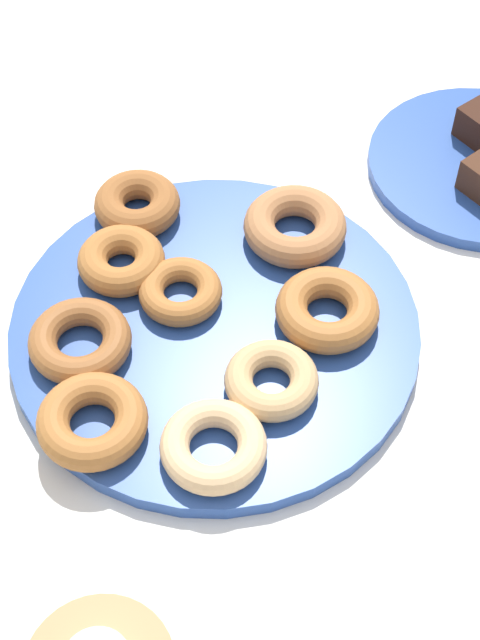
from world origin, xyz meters
name	(u,v)px	position (x,y,z in m)	size (l,w,h in m)	color
ground_plane	(215,334)	(0.00, 0.00, 0.00)	(2.40, 2.40, 0.00)	white
donut_plate	(215,329)	(0.00, 0.00, 0.01)	(0.36, 0.36, 0.02)	#284C9E
donut_0	(184,288)	(0.00, -0.04, 0.03)	(0.08, 0.08, 0.02)	#AD6B33
donut_1	(214,446)	(0.10, 0.09, 0.03)	(0.09, 0.09, 0.02)	#EABC84
donut_2	(80,341)	(0.10, -0.07, 0.03)	(0.09, 0.09, 0.03)	#995B2D
donut_3	(95,423)	(0.15, 0.00, 0.03)	(0.09, 0.09, 0.03)	#AD6B33
donut_4	(295,226)	(-0.13, -0.01, 0.03)	(0.10, 0.10, 0.03)	#B27547
donut_5	(271,380)	(0.02, 0.08, 0.03)	(0.08, 0.08, 0.02)	tan
donut_6	(327,310)	(-0.07, 0.07, 0.03)	(0.09, 0.09, 0.03)	#AD6B33
donut_7	(121,261)	(0.01, -0.11, 0.03)	(0.08, 0.08, 0.03)	#AD6B33
donut_8	(137,204)	(-0.05, -0.14, 0.03)	(0.08, 0.08, 0.03)	#995B2D
cake_plate	(480,165)	(-0.34, 0.06, 0.01)	(0.23, 0.23, 0.01)	#284C9E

